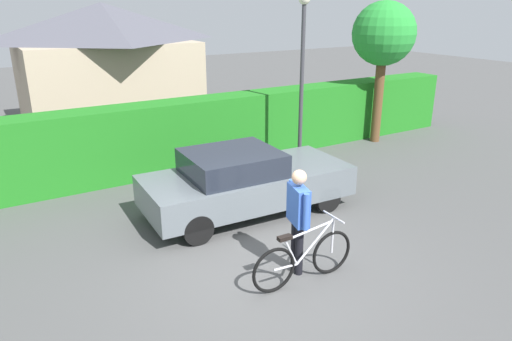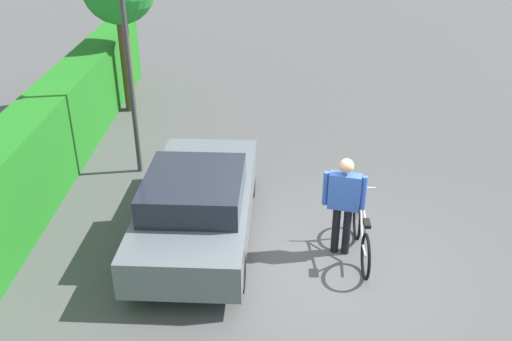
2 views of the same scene
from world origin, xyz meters
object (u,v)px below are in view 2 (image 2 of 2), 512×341
object	(u,v)px
parked_car_near	(198,203)
person_rider	(344,199)
street_lamp	(126,42)
bicycle	(361,235)

from	to	relation	value
parked_car_near	person_rider	bearing A→B (deg)	-99.78
parked_car_near	person_rider	distance (m)	2.44
person_rider	street_lamp	world-z (taller)	street_lamp
parked_car_near	bicycle	size ratio (longest dim) A/B	2.37
bicycle	parked_car_near	bearing A→B (deg)	79.34
parked_car_near	street_lamp	xyz separation A→B (m)	(2.49, 1.52, 2.09)
bicycle	street_lamp	size ratio (longest dim) A/B	0.42
person_rider	street_lamp	distance (m)	5.17
bicycle	person_rider	xyz separation A→B (m)	(0.10, 0.31, 0.62)
parked_car_near	bicycle	distance (m)	2.76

